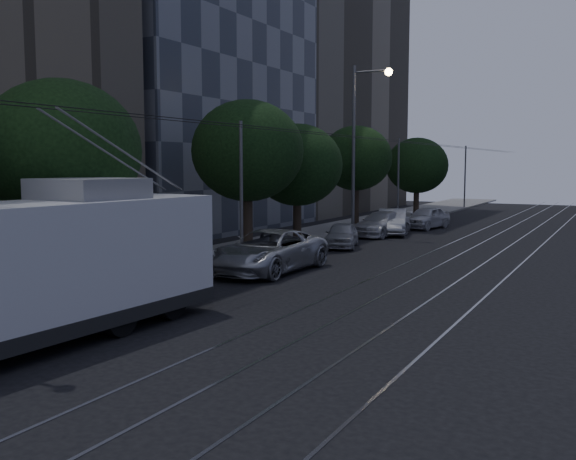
{
  "coord_description": "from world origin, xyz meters",
  "views": [
    {
      "loc": [
        8.66,
        -12.13,
        4.27
      ],
      "look_at": [
        -0.11,
        4.31,
        2.34
      ],
      "focal_mm": 40.0,
      "sensor_mm": 36.0,
      "label": 1
    }
  ],
  "objects_px": {
    "pickup_silver": "(268,251)",
    "car_white_b": "(381,224)",
    "car_white_a": "(342,235)",
    "car_white_c": "(392,222)",
    "car_white_d": "(426,218)",
    "streetlamp_far": "(360,134)"
  },
  "relations": [
    {
      "from": "pickup_silver",
      "to": "streetlamp_far",
      "type": "height_order",
      "value": "streetlamp_far"
    },
    {
      "from": "car_white_a",
      "to": "streetlamp_far",
      "type": "xyz_separation_m",
      "value": [
        -1.09,
        5.15,
        5.35
      ]
    },
    {
      "from": "car_white_a",
      "to": "car_white_b",
      "type": "relative_size",
      "value": 0.77
    },
    {
      "from": "car_white_a",
      "to": "car_white_b",
      "type": "height_order",
      "value": "car_white_b"
    },
    {
      "from": "car_white_a",
      "to": "car_white_b",
      "type": "distance_m",
      "value": 5.97
    },
    {
      "from": "car_white_a",
      "to": "car_white_d",
      "type": "distance_m",
      "value": 11.53
    },
    {
      "from": "car_white_b",
      "to": "streetlamp_far",
      "type": "distance_m",
      "value": 5.46
    },
    {
      "from": "streetlamp_far",
      "to": "car_white_a",
      "type": "bearing_deg",
      "value": -78.08
    },
    {
      "from": "car_white_b",
      "to": "streetlamp_far",
      "type": "height_order",
      "value": "streetlamp_far"
    },
    {
      "from": "streetlamp_far",
      "to": "pickup_silver",
      "type": "bearing_deg",
      "value": -83.54
    },
    {
      "from": "pickup_silver",
      "to": "car_white_b",
      "type": "relative_size",
      "value": 1.21
    },
    {
      "from": "pickup_silver",
      "to": "car_white_a",
      "type": "height_order",
      "value": "pickup_silver"
    },
    {
      "from": "car_white_c",
      "to": "streetlamp_far",
      "type": "bearing_deg",
      "value": -143.48
    },
    {
      "from": "pickup_silver",
      "to": "car_white_d",
      "type": "bearing_deg",
      "value": 89.02
    },
    {
      "from": "car_white_b",
      "to": "car_white_c",
      "type": "bearing_deg",
      "value": 82.27
    },
    {
      "from": "car_white_c",
      "to": "car_white_d",
      "type": "xyz_separation_m",
      "value": [
        0.85,
        4.43,
        -0.03
      ]
    },
    {
      "from": "car_white_d",
      "to": "streetlamp_far",
      "type": "relative_size",
      "value": 0.43
    },
    {
      "from": "pickup_silver",
      "to": "car_white_d",
      "type": "distance_m",
      "value": 19.82
    },
    {
      "from": "streetlamp_far",
      "to": "car_white_c",
      "type": "bearing_deg",
      "value": 53.65
    },
    {
      "from": "pickup_silver",
      "to": "car_white_a",
      "type": "relative_size",
      "value": 1.58
    },
    {
      "from": "car_white_a",
      "to": "car_white_c",
      "type": "relative_size",
      "value": 0.81
    },
    {
      "from": "car_white_a",
      "to": "car_white_c",
      "type": "xyz_separation_m",
      "value": [
        0.3,
        7.04,
        0.12
      ]
    }
  ]
}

